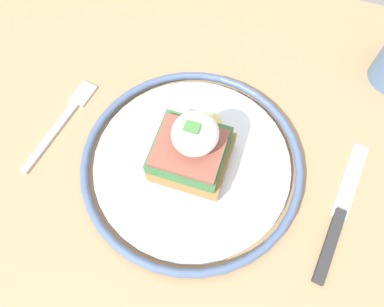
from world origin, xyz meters
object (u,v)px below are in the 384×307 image
(plate, at_px, (192,163))
(fork, at_px, (63,121))
(sandwich, at_px, (192,148))
(knife, at_px, (338,220))

(plate, xyz_separation_m, fork, (-0.18, 0.01, -0.01))
(plate, height_order, sandwich, sandwich)
(fork, relative_size, knife, 0.80)
(knife, bearing_deg, fork, 176.39)
(sandwich, bearing_deg, plate, -74.44)
(sandwich, bearing_deg, knife, -4.80)
(sandwich, distance_m, knife, 0.19)
(sandwich, height_order, fork, sandwich)
(knife, bearing_deg, plate, 175.53)
(sandwich, xyz_separation_m, knife, (0.18, -0.02, -0.04))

